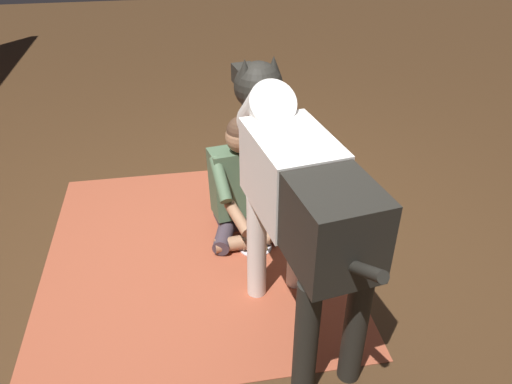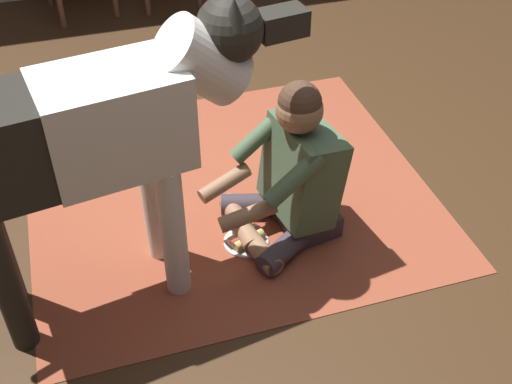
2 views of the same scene
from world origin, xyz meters
The scene contains 5 objects.
ground_plane centered at (0.00, 0.00, 0.00)m, with size 16.00×16.00×0.00m, color #402A17.
area_rug centered at (-0.06, 0.29, 0.00)m, with size 2.05×1.87×0.01m, color #98462E.
person_sitting_on_floor centered at (0.16, -0.07, 0.33)m, with size 0.67×0.57×0.82m.
large_dog centered at (-0.67, -0.20, 0.83)m, with size 1.62×0.48×1.28m.
hot_dog_on_plate centered at (-0.08, -0.11, 0.03)m, with size 0.22×0.22×0.06m.
Camera 1 is at (-2.53, 0.30, 2.04)m, focal length 34.11 mm.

